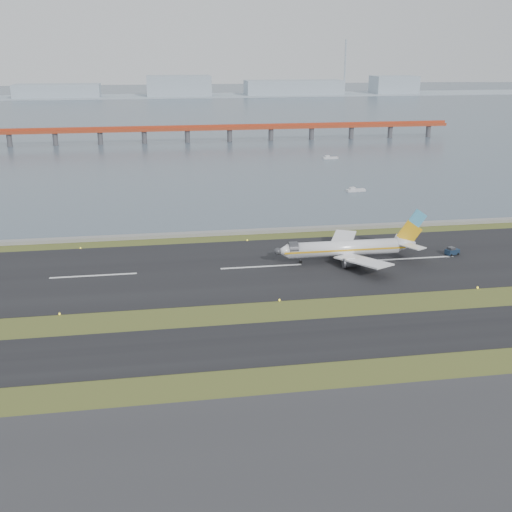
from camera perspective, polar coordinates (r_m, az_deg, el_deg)
The scene contains 12 objects.
ground at distance 129.19m, azimuth 2.76°, elevation -5.26°, with size 1000.00×1000.00×0.00m, color #384D1B.
apron_strip at distance 83.43m, azimuth 11.19°, elevation -20.04°, with size 1000.00×50.00×0.10m, color #313033.
taxiway_strip at distance 118.53m, azimuth 3.98°, elevation -7.50°, with size 1000.00×18.00×0.10m, color black.
runway_strip at distance 156.65m, azimuth 0.47°, elevation -0.97°, with size 1000.00×45.00×0.10m, color black.
seawall at distance 184.79m, azimuth -1.13°, elevation 2.15°, with size 1000.00×2.50×1.00m, color gray.
bay_water at distance 578.73m, azimuth -7.05°, elevation 12.84°, with size 1400.00×800.00×1.30m, color #495869.
red_pier at distance 371.32m, azimuth -2.37°, elevation 11.25°, with size 260.00×5.00×10.20m.
far_shoreline at distance 738.32m, azimuth -6.58°, elevation 14.42°, with size 1400.00×80.00×60.50m.
airliner at distance 161.61m, azimuth 8.32°, elevation 0.71°, with size 38.52×32.89×12.80m.
pushback_tug at distance 172.72m, azimuth 17.03°, elevation 0.40°, with size 3.92×2.99×2.22m.
workboat_near at distance 242.86m, azimuth 8.82°, elevation 5.81°, with size 7.25×2.99×1.71m.
workboat_far at distance 314.55m, azimuth 6.59°, elevation 8.67°, with size 7.22×2.29×1.75m.
Camera 1 is at (-25.54, -115.91, 51.04)m, focal length 45.00 mm.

